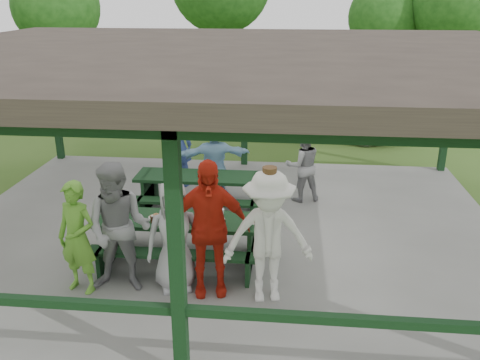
# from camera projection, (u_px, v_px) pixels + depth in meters

# --- Properties ---
(ground) EXTENTS (90.00, 90.00, 0.00)m
(ground) POSITION_uv_depth(u_px,v_px,m) (225.00, 235.00, 9.29)
(ground) COLOR #34541A
(ground) RESTS_ON ground
(concrete_slab) EXTENTS (10.00, 8.00, 0.10)m
(concrete_slab) POSITION_uv_depth(u_px,v_px,m) (225.00, 232.00, 9.28)
(concrete_slab) COLOR slate
(concrete_slab) RESTS_ON ground
(pavilion_structure) EXTENTS (10.60, 8.60, 3.24)m
(pavilion_structure) POSITION_uv_depth(u_px,v_px,m) (223.00, 58.00, 8.19)
(pavilion_structure) COLOR black
(pavilion_structure) RESTS_ON concrete_slab
(picnic_table_near) EXTENTS (2.60, 1.39, 0.75)m
(picnic_table_near) POSITION_uv_depth(u_px,v_px,m) (180.00, 234.00, 8.03)
(picnic_table_near) COLOR black
(picnic_table_near) RESTS_ON concrete_slab
(picnic_table_far) EXTENTS (2.48, 1.39, 0.75)m
(picnic_table_far) POSITION_uv_depth(u_px,v_px,m) (200.00, 189.00, 9.89)
(picnic_table_far) COLOR black
(picnic_table_far) RESTS_ON concrete_slab
(table_setting) EXTENTS (2.47, 0.45, 0.10)m
(table_setting) POSITION_uv_depth(u_px,v_px,m) (192.00, 217.00, 7.92)
(table_setting) COLOR white
(table_setting) RESTS_ON picnic_table_near
(contestant_green) EXTENTS (0.69, 0.55, 1.67)m
(contestant_green) POSITION_uv_depth(u_px,v_px,m) (77.00, 238.00, 7.13)
(contestant_green) COLOR #5A9C2C
(contestant_green) RESTS_ON concrete_slab
(contestant_grey_left) EXTENTS (0.95, 0.74, 1.92)m
(contestant_grey_left) POSITION_uv_depth(u_px,v_px,m) (119.00, 229.00, 7.11)
(contestant_grey_left) COLOR gray
(contestant_grey_left) RESTS_ON concrete_slab
(contestant_grey_mid) EXTENTS (0.92, 0.74, 1.65)m
(contestant_grey_mid) POSITION_uv_depth(u_px,v_px,m) (174.00, 236.00, 7.19)
(contestant_grey_mid) COLOR #9A9A9D
(contestant_grey_mid) RESTS_ON concrete_slab
(contestant_red) EXTENTS (1.24, 0.70, 2.00)m
(contestant_red) POSITION_uv_depth(u_px,v_px,m) (208.00, 228.00, 7.04)
(contestant_red) COLOR red
(contestant_red) RESTS_ON concrete_slab
(contestant_white_fedora) EXTENTS (1.33, 0.89, 1.96)m
(contestant_white_fedora) POSITION_uv_depth(u_px,v_px,m) (268.00, 237.00, 6.87)
(contestant_white_fedora) COLOR silver
(contestant_white_fedora) RESTS_ON concrete_slab
(spectator_lblue) EXTENTS (1.62, 0.86, 1.67)m
(spectator_lblue) POSITION_uv_depth(u_px,v_px,m) (214.00, 158.00, 10.54)
(spectator_lblue) COLOR #94C4E6
(spectator_lblue) RESTS_ON concrete_slab
(spectator_blue) EXTENTS (0.77, 0.57, 1.92)m
(spectator_blue) POSITION_uv_depth(u_px,v_px,m) (176.00, 144.00, 11.07)
(spectator_blue) COLOR #3B529B
(spectator_blue) RESTS_ON concrete_slab
(spectator_grey) EXTENTS (0.87, 0.76, 1.51)m
(spectator_grey) POSITION_uv_depth(u_px,v_px,m) (303.00, 165.00, 10.34)
(spectator_grey) COLOR gray
(spectator_grey) RESTS_ON concrete_slab
(pickup_truck) EXTENTS (5.23, 3.41, 1.34)m
(pickup_truck) POSITION_uv_depth(u_px,v_px,m) (326.00, 113.00, 15.65)
(pickup_truck) COLOR silver
(pickup_truck) RESTS_ON ground
(farm_trailer) EXTENTS (3.59, 1.64, 1.25)m
(farm_trailer) POSITION_uv_depth(u_px,v_px,m) (233.00, 102.00, 17.40)
(farm_trailer) COLOR navy
(farm_trailer) RESTS_ON ground
(tree_far_left) EXTENTS (3.41, 3.41, 5.33)m
(tree_far_left) POSITION_uv_depth(u_px,v_px,m) (56.00, 7.00, 20.04)
(tree_far_left) COLOR #362015
(tree_far_left) RESTS_ON ground
(tree_mid) EXTENTS (2.99, 2.99, 4.67)m
(tree_mid) POSITION_uv_depth(u_px,v_px,m) (384.00, 17.00, 21.58)
(tree_mid) COLOR #362015
(tree_mid) RESTS_ON ground
(tree_right) EXTENTS (3.51, 3.51, 5.48)m
(tree_right) POSITION_uv_depth(u_px,v_px,m) (455.00, 4.00, 20.44)
(tree_right) COLOR #362015
(tree_right) RESTS_ON ground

